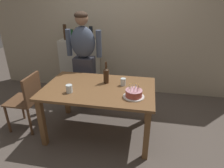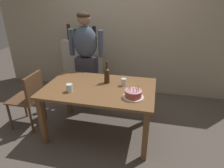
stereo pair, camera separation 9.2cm
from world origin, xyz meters
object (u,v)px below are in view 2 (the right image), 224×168
(dining_chair, at_px, (30,96))
(water_glass_near, at_px, (124,82))
(birthday_cake, at_px, (133,94))
(water_glass_far, at_px, (69,88))
(person_man_bearded, at_px, (86,60))
(wine_bottle, at_px, (107,75))

(dining_chair, bearing_deg, water_glass_near, 98.67)
(birthday_cake, distance_m, dining_chair, 1.57)
(birthday_cake, height_order, water_glass_far, birthday_cake)
(birthday_cake, height_order, water_glass_near, birthday_cake)
(water_glass_near, distance_m, person_man_bearded, 0.97)
(birthday_cake, xyz_separation_m, person_man_bearded, (-0.93, 0.92, 0.09))
(water_glass_far, height_order, wine_bottle, wine_bottle)
(water_glass_near, bearing_deg, water_glass_far, -152.36)
(birthday_cake, xyz_separation_m, water_glass_far, (-0.83, -0.03, 0.01))
(person_man_bearded, relative_size, dining_chair, 1.90)
(birthday_cake, distance_m, person_man_bearded, 1.31)
(birthday_cake, height_order, person_man_bearded, person_man_bearded)
(dining_chair, bearing_deg, wine_bottle, 102.57)
(water_glass_near, xyz_separation_m, wine_bottle, (-0.25, 0.04, 0.07))
(wine_bottle, bearing_deg, dining_chair, -167.43)
(water_glass_far, distance_m, wine_bottle, 0.56)
(wine_bottle, height_order, person_man_bearded, person_man_bearded)
(water_glass_far, distance_m, dining_chair, 0.78)
(wine_bottle, xyz_separation_m, dining_chair, (-1.12, -0.25, -0.34))
(water_glass_near, height_order, person_man_bearded, person_man_bearded)
(wine_bottle, bearing_deg, water_glass_near, -9.35)
(water_glass_near, distance_m, wine_bottle, 0.26)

